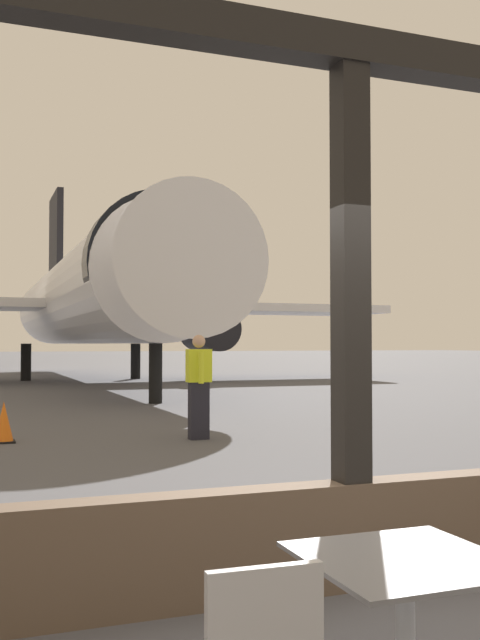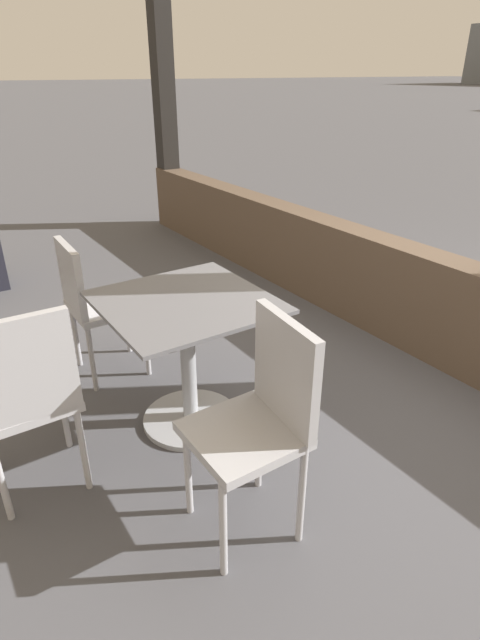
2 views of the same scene
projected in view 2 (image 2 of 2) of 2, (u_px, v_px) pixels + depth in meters
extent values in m
cube|color=black|center=(162.00, 70.00, 5.56)|extent=(0.20, 0.20, 3.45)
cube|color=slate|center=(185.00, 302.00, 2.46)|extent=(0.79, 0.79, 0.02)
cylinder|color=#9EA0A5|center=(188.00, 366.00, 2.62)|extent=(0.08, 0.08, 0.71)
cylinder|color=#9EA0A5|center=(191.00, 418.00, 2.77)|extent=(0.52, 0.52, 0.03)
cube|color=#B2B2B7|center=(243.00, 435.00, 1.93)|extent=(0.40, 0.40, 0.04)
cube|color=#B2B2B7|center=(286.00, 371.00, 1.90)|extent=(0.40, 0.08, 0.43)
cylinder|color=#B2B2B7|center=(223.00, 528.00, 1.83)|extent=(0.03, 0.03, 0.48)
cylinder|color=#B2B2B7|center=(188.00, 469.00, 2.10)|extent=(0.03, 0.03, 0.48)
cylinder|color=#B2B2B7|center=(302.00, 495.00, 1.97)|extent=(0.03, 0.03, 0.48)
cylinder|color=#B2B2B7|center=(259.00, 444.00, 2.24)|extent=(0.03, 0.03, 0.48)
cube|color=#B2B2B7|center=(25.00, 399.00, 2.18)|extent=(0.40, 0.40, 0.04)
cube|color=#B2B2B7|center=(23.00, 370.00, 1.94)|extent=(0.05, 0.40, 0.44)
cylinder|color=#B2B2B7|center=(63.00, 409.00, 2.49)|extent=(0.03, 0.03, 0.45)
cylinder|color=#B2B2B7|center=(1.00, 478.00, 2.07)|extent=(0.03, 0.03, 0.45)
cylinder|color=#B2B2B7|center=(83.00, 448.00, 2.23)|extent=(0.03, 0.03, 0.45)
cube|color=#B2B2B7|center=(106.00, 306.00, 3.06)|extent=(0.40, 0.40, 0.04)
cube|color=#B2B2B7|center=(71.00, 278.00, 2.87)|extent=(0.40, 0.05, 0.40)
cylinder|color=#B2B2B7|center=(127.00, 322.00, 3.36)|extent=(0.03, 0.03, 0.45)
cylinder|color=#B2B2B7|center=(146.00, 343.00, 3.11)|extent=(0.03, 0.03, 0.45)
cylinder|color=#B2B2B7|center=(76.00, 335.00, 3.20)|extent=(0.03, 0.03, 0.45)
cylinder|color=#B2B2B7|center=(92.00, 358.00, 2.95)|extent=(0.03, 0.03, 0.45)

